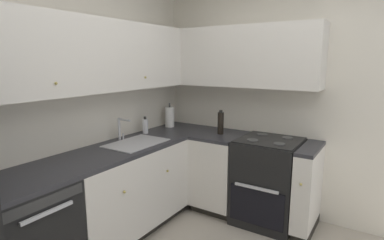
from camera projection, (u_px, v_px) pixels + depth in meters
wall_back at (54, 103)px, 2.64m from camera, size 3.54×0.05×2.65m
wall_right at (315, 97)px, 3.15m from camera, size 0.05×3.60×2.65m
dishwasher at (25, 240)px, 2.20m from camera, size 0.60×0.63×0.85m
lower_cabinets_back at (124, 192)px, 3.01m from camera, size 1.35×0.62×0.85m
countertop_back at (122, 149)px, 2.93m from camera, size 2.55×0.60×0.03m
lower_cabinets_right at (240, 177)px, 3.40m from camera, size 0.62×1.29×0.85m
countertop_right at (241, 138)px, 3.31m from camera, size 0.60×1.29×0.03m
oven_range at (268, 180)px, 3.24m from camera, size 0.68×0.62×1.03m
upper_cabinets_back at (93, 56)px, 2.71m from camera, size 2.23×0.34×0.64m
upper_cabinets_right at (234, 57)px, 3.36m from camera, size 0.32×1.84×0.64m
sink at (137, 147)px, 3.06m from camera, size 0.59×0.40×0.10m
faucet at (121, 127)px, 3.14m from camera, size 0.07×0.16×0.23m
soap_bottle at (145, 126)px, 3.45m from camera, size 0.06×0.06×0.19m
paper_towel_roll at (170, 117)px, 3.79m from camera, size 0.11×0.11×0.31m
oil_bottle at (221, 123)px, 3.42m from camera, size 0.07×0.07×0.27m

